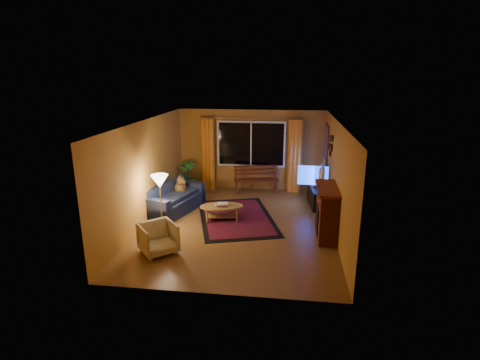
# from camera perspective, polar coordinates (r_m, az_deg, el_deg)

# --- Properties ---
(floor) EXTENTS (4.50, 6.00, 0.02)m
(floor) POSITION_cam_1_polar(r_m,az_deg,el_deg) (9.19, -0.24, -6.88)
(floor) COLOR brown
(floor) RESTS_ON ground
(ceiling) EXTENTS (4.50, 6.00, 0.02)m
(ceiling) POSITION_cam_1_polar(r_m,az_deg,el_deg) (8.54, -0.26, 8.91)
(ceiling) COLOR white
(ceiling) RESTS_ON ground
(wall_back) EXTENTS (4.50, 0.02, 2.50)m
(wall_back) POSITION_cam_1_polar(r_m,az_deg,el_deg) (11.69, 1.72, 4.57)
(wall_back) COLOR #B77B2E
(wall_back) RESTS_ON ground
(wall_left) EXTENTS (0.02, 6.00, 2.50)m
(wall_left) POSITION_cam_1_polar(r_m,az_deg,el_deg) (9.34, -14.13, 1.17)
(wall_left) COLOR #B77B2E
(wall_left) RESTS_ON ground
(wall_right) EXTENTS (0.02, 6.00, 2.50)m
(wall_right) POSITION_cam_1_polar(r_m,az_deg,el_deg) (8.78, 14.53, 0.20)
(wall_right) COLOR #B77B2E
(wall_right) RESTS_ON ground
(window) EXTENTS (2.00, 0.02, 1.30)m
(window) POSITION_cam_1_polar(r_m,az_deg,el_deg) (11.59, 1.69, 5.47)
(window) COLOR black
(window) RESTS_ON wall_back
(curtain_rod) EXTENTS (3.20, 0.03, 0.03)m
(curtain_rod) POSITION_cam_1_polar(r_m,az_deg,el_deg) (11.43, 1.70, 9.38)
(curtain_rod) COLOR #BF8C3F
(curtain_rod) RESTS_ON wall_back
(curtain_left) EXTENTS (0.36, 0.36, 2.24)m
(curtain_left) POSITION_cam_1_polar(r_m,az_deg,el_deg) (11.80, -4.90, 3.97)
(curtain_left) COLOR orange
(curtain_left) RESTS_ON ground
(curtain_right) EXTENTS (0.36, 0.36, 2.24)m
(curtain_right) POSITION_cam_1_polar(r_m,az_deg,el_deg) (11.54, 8.34, 3.59)
(curtain_right) COLOR orange
(curtain_right) RESTS_ON ground
(bench) EXTENTS (1.41, 0.69, 0.41)m
(bench) POSITION_cam_1_polar(r_m,az_deg,el_deg) (11.53, 2.49, -0.96)
(bench) COLOR #501C0E
(bench) RESTS_ON ground
(potted_plant) EXTENTS (0.63, 0.63, 0.97)m
(potted_plant) POSITION_cam_1_polar(r_m,az_deg,el_deg) (11.72, -8.09, 0.59)
(potted_plant) COLOR #235B1E
(potted_plant) RESTS_ON ground
(sofa) EXTENTS (1.32, 2.03, 0.76)m
(sofa) POSITION_cam_1_polar(r_m,az_deg,el_deg) (10.05, -9.96, -2.73)
(sofa) COLOR #1C2442
(sofa) RESTS_ON ground
(dog) EXTENTS (0.34, 0.47, 0.51)m
(dog) POSITION_cam_1_polar(r_m,az_deg,el_deg) (10.34, -9.08, -0.69)
(dog) COLOR olive
(dog) RESTS_ON sofa
(armchair) EXTENTS (0.93, 0.93, 0.70)m
(armchair) POSITION_cam_1_polar(r_m,az_deg,el_deg) (7.87, -12.37, -8.47)
(armchair) COLOR beige
(armchair) RESTS_ON ground
(floor_lamp) EXTENTS (0.24, 0.24, 1.30)m
(floor_lamp) POSITION_cam_1_polar(r_m,az_deg,el_deg) (8.94, -11.96, -3.39)
(floor_lamp) COLOR #BF8C3F
(floor_lamp) RESTS_ON ground
(rug) EXTENTS (2.52, 3.22, 0.02)m
(rug) POSITION_cam_1_polar(r_m,az_deg,el_deg) (9.61, -0.61, -5.70)
(rug) COLOR #7F0803
(rug) RESTS_ON ground
(coffee_table) EXTENTS (1.26, 1.26, 0.39)m
(coffee_table) POSITION_cam_1_polar(r_m,az_deg,el_deg) (9.40, -2.83, -5.03)
(coffee_table) COLOR #A38042
(coffee_table) RESTS_ON ground
(tv_console) EXTENTS (0.52, 1.26, 0.51)m
(tv_console) POSITION_cam_1_polar(r_m,az_deg,el_deg) (10.64, 11.73, -2.46)
(tv_console) COLOR black
(tv_console) RESTS_ON ground
(television) EXTENTS (0.27, 1.19, 0.68)m
(television) POSITION_cam_1_polar(r_m,az_deg,el_deg) (10.47, 11.91, 0.64)
(television) COLOR black
(television) RESTS_ON tv_console
(fireplace) EXTENTS (0.40, 1.20, 1.10)m
(fireplace) POSITION_cam_1_polar(r_m,az_deg,el_deg) (8.59, 13.12, -4.97)
(fireplace) COLOR maroon
(fireplace) RESTS_ON ground
(mirror_cluster) EXTENTS (0.06, 0.60, 0.56)m
(mirror_cluster) POSITION_cam_1_polar(r_m,az_deg,el_deg) (9.91, 13.60, 5.30)
(mirror_cluster) COLOR black
(mirror_cluster) RESTS_ON wall_right
(painting) EXTENTS (0.04, 0.76, 0.96)m
(painting) POSITION_cam_1_polar(r_m,az_deg,el_deg) (11.07, 13.01, 5.62)
(painting) COLOR #C94E16
(painting) RESTS_ON wall_right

